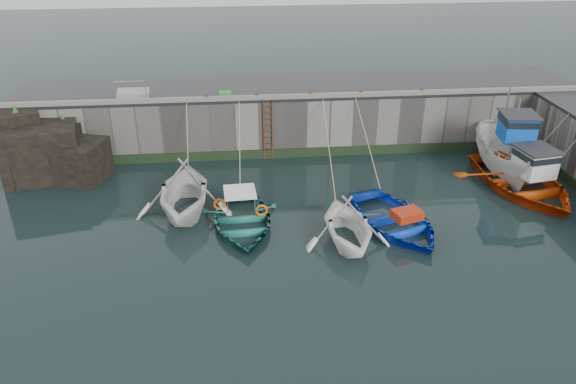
{
  "coord_description": "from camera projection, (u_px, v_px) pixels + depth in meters",
  "views": [
    {
      "loc": [
        -3.62,
        -17.01,
        11.84
      ],
      "look_at": [
        -1.59,
        3.65,
        1.2
      ],
      "focal_mm": 35.0,
      "sensor_mm": 36.0,
      "label": 1
    }
  ],
  "objects": [
    {
      "name": "bollard_b",
      "position": [
        257.0,
        96.0,
        28.14
      ],
      "size": [
        0.18,
        0.18,
        0.28
      ],
      "primitive_type": "cylinder",
      "color": "#3F1E0F",
      "rests_on": "road_back"
    },
    {
      "name": "boat_near_navy",
      "position": [
        394.0,
        226.0,
        23.2
      ],
      "size": [
        5.17,
        6.16,
        1.09
      ],
      "primitive_type": "imported",
      "rotation": [
        0.0,
        0.0,
        0.3
      ],
      "color": "#0D38C3",
      "rests_on": "ground"
    },
    {
      "name": "railing",
      "position": [
        133.0,
        93.0,
        28.45
      ],
      "size": [
        1.6,
        1.05,
        1.0
      ],
      "color": "#A5A8AD",
      "rests_on": "road_back"
    },
    {
      "name": "ladder",
      "position": [
        268.0,
        130.0,
        28.66
      ],
      "size": [
        0.51,
        0.08,
        3.2
      ],
      "color": "#3F1E0F",
      "rests_on": "ground"
    },
    {
      "name": "bollard_c",
      "position": [
        310.0,
        94.0,
        28.37
      ],
      "size": [
        0.18,
        0.18,
        0.28
      ],
      "primitive_type": "cylinder",
      "color": "#3F1E0F",
      "rests_on": "road_back"
    },
    {
      "name": "boat_near_blacktrim",
      "position": [
        346.0,
        242.0,
        22.1
      ],
      "size": [
        3.92,
        4.46,
        2.22
      ],
      "primitive_type": "imported",
      "rotation": [
        0.0,
        0.0,
        0.07
      ],
      "color": "white",
      "rests_on": "ground"
    },
    {
      "name": "bollard_d",
      "position": [
        361.0,
        93.0,
        28.6
      ],
      "size": [
        0.18,
        0.18,
        0.28
      ],
      "primitive_type": "cylinder",
      "color": "#3F1E0F",
      "rests_on": "road_back"
    },
    {
      "name": "ground",
      "position": [
        340.0,
        264.0,
        20.78
      ],
      "size": [
        120.0,
        120.0,
        0.0
      ],
      "primitive_type": "plane",
      "color": "black",
      "rests_on": "ground"
    },
    {
      "name": "rock_outcrop",
      "position": [
        44.0,
        150.0,
        27.15
      ],
      "size": [
        5.85,
        4.24,
        3.41
      ],
      "color": "black",
      "rests_on": "ground"
    },
    {
      "name": "kerb_back",
      "position": [
        307.0,
        96.0,
        28.28
      ],
      "size": [
        30.0,
        0.3,
        0.2
      ],
      "primitive_type": "cube",
      "color": "slate",
      "rests_on": "road_back"
    },
    {
      "name": "algae_back",
      "position": [
        306.0,
        152.0,
        29.49
      ],
      "size": [
        30.0,
        0.08,
        0.5
      ],
      "primitive_type": "cube",
      "color": "black",
      "rests_on": "ground"
    },
    {
      "name": "quay_back",
      "position": [
        301.0,
        114.0,
        31.17
      ],
      "size": [
        30.0,
        5.0,
        3.0
      ],
      "primitive_type": "cube",
      "color": "slate",
      "rests_on": "ground"
    },
    {
      "name": "road_back",
      "position": [
        301.0,
        86.0,
        30.45
      ],
      "size": [
        30.0,
        5.0,
        0.16
      ],
      "primitive_type": "cube",
      "color": "black",
      "rests_on": "quay_back"
    },
    {
      "name": "boat_near_white_rope",
      "position": [
        191.0,
        173.0,
        27.81
      ],
      "size": [
        0.04,
        3.93,
        3.1
      ],
      "primitive_type": null,
      "color": "tan",
      "rests_on": "ground"
    },
    {
      "name": "fish_crate",
      "position": [
        225.0,
        95.0,
        28.25
      ],
      "size": [
        0.61,
        0.41,
        0.33
      ],
      "primitive_type": "cube",
      "rotation": [
        0.0,
        0.0,
        -0.05
      ],
      "color": "green",
      "rests_on": "road_back"
    },
    {
      "name": "boat_near_blacktrim_rope",
      "position": [
        324.0,
        181.0,
        27.0
      ],
      "size": [
        0.04,
        6.6,
        3.1
      ],
      "primitive_type": null,
      "color": "tan",
      "rests_on": "ground"
    },
    {
      "name": "boat_near_navy_rope",
      "position": [
        367.0,
        175.0,
        27.64
      ],
      "size": [
        0.04,
        5.67,
        3.1
      ],
      "primitive_type": null,
      "color": "tan",
      "rests_on": "ground"
    },
    {
      "name": "boat_far_orange",
      "position": [
        522.0,
        181.0,
        26.02
      ],
      "size": [
        5.66,
        7.21,
        4.36
      ],
      "rotation": [
        0.0,
        0.0,
        0.16
      ],
      "color": "#DE460B",
      "rests_on": "ground"
    },
    {
      "name": "boat_near_white",
      "position": [
        186.0,
        212.0,
        24.3
      ],
      "size": [
        4.5,
        5.18,
        2.68
      ],
      "primitive_type": "imported",
      "rotation": [
        0.0,
        0.0,
        -0.02
      ],
      "color": "silver",
      "rests_on": "ground"
    },
    {
      "name": "bollard_a",
      "position": [
        207.0,
        97.0,
        27.92
      ],
      "size": [
        0.18,
        0.18,
        0.28
      ],
      "primitive_type": "cylinder",
      "color": "#3F1E0F",
      "rests_on": "road_back"
    },
    {
      "name": "boat_near_blue_rope",
      "position": [
        240.0,
        177.0,
        27.39
      ],
      "size": [
        0.04,
        5.1,
        3.1
      ],
      "primitive_type": null,
      "color": "tan",
      "rests_on": "ground"
    },
    {
      "name": "boat_near_blue",
      "position": [
        242.0,
        226.0,
        23.23
      ],
      "size": [
        3.85,
        5.21,
        1.04
      ],
      "primitive_type": "imported",
      "rotation": [
        0.0,
        0.0,
        0.05
      ],
      "color": "#1C6259",
      "rests_on": "ground"
    },
    {
      "name": "boat_far_white",
      "position": [
        507.0,
        155.0,
        27.25
      ],
      "size": [
        3.15,
        6.44,
        5.39
      ],
      "rotation": [
        0.0,
        0.0,
        -0.14
      ],
      "color": "silver",
      "rests_on": "ground"
    },
    {
      "name": "bollard_e",
      "position": [
        422.0,
        91.0,
        28.88
      ],
      "size": [
        0.18,
        0.18,
        0.28
      ],
      "primitive_type": "cylinder",
      "color": "#3F1E0F",
      "rests_on": "road_back"
    }
  ]
}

